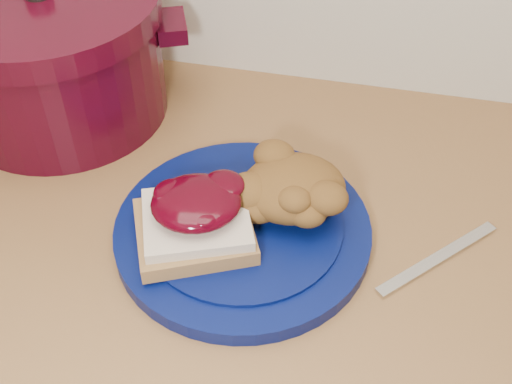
% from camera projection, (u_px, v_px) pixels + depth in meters
% --- Properties ---
extents(plate, '(0.34, 0.34, 0.02)m').
position_uv_depth(plate, '(243.00, 231.00, 0.68)').
color(plate, '#040E45').
rests_on(plate, wood_countertop).
extents(sandwich, '(0.15, 0.14, 0.06)m').
position_uv_depth(sandwich, '(196.00, 218.00, 0.64)').
color(sandwich, olive).
rests_on(sandwich, plate).
extents(stuffing_mound, '(0.14, 0.13, 0.06)m').
position_uv_depth(stuffing_mound, '(293.00, 188.00, 0.67)').
color(stuffing_mound, brown).
rests_on(stuffing_mound, plate).
extents(butter_knife, '(0.12, 0.13, 0.00)m').
position_uv_depth(butter_knife, '(438.00, 258.00, 0.66)').
color(butter_knife, silver).
rests_on(butter_knife, wood_countertop).
extents(dutch_oven, '(0.37, 0.37, 0.18)m').
position_uv_depth(dutch_oven, '(53.00, 55.00, 0.79)').
color(dutch_oven, '#350512').
rests_on(dutch_oven, wood_countertop).
extents(pepper_grinder, '(0.07, 0.07, 0.13)m').
position_uv_depth(pepper_grinder, '(41.00, 51.00, 0.83)').
color(pepper_grinder, black).
rests_on(pepper_grinder, wood_countertop).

